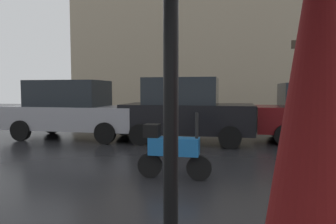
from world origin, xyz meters
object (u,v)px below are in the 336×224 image
object	(u,v)px
parked_car_left	(327,112)
folded_patio_umbrella_far	(318,72)
parked_car_distant	(186,110)
parked_car_right	(73,109)
street_signpost	(316,77)
parked_scooter	(172,149)
pedestrian_with_umbrella	(331,90)

from	to	relation	value
parked_car_left	folded_patio_umbrella_far	bearing A→B (deg)	79.91
parked_car_distant	parked_car_right	bearing A→B (deg)	-165.57
parked_car_left	street_signpost	size ratio (longest dim) A/B	1.41
parked_scooter	parked_car_distant	world-z (taller)	parked_car_distant
parked_car_distant	parked_car_left	bearing A→B (deg)	23.35
parked_car_right	street_signpost	bearing A→B (deg)	159.69
folded_patio_umbrella_far	parked_car_distant	xyz separation A→B (m)	(-1.78, 8.12, -0.70)
parked_scooter	street_signpost	world-z (taller)	street_signpost
parked_car_left	parked_car_distant	world-z (taller)	parked_car_distant
folded_patio_umbrella_far	parked_scooter	world-z (taller)	folded_patio_umbrella_far
parked_scooter	parked_car_right	xyz separation A→B (m)	(-4.25, 4.07, 0.44)
parked_car_left	parked_scooter	bearing A→B (deg)	56.66
parked_car_left	parked_car_right	size ratio (longest dim) A/B	0.99
folded_patio_umbrella_far	parked_car_right	size ratio (longest dim) A/B	0.57
parked_car_right	parked_car_distant	xyz separation A→B (m)	(3.91, 0.06, 0.02)
parked_car_right	street_signpost	size ratio (longest dim) A/B	1.42
parked_scooter	parked_car_distant	distance (m)	4.17
folded_patio_umbrella_far	parked_car_left	world-z (taller)	folded_patio_umbrella_far
folded_patio_umbrella_far	street_signpost	distance (m)	5.81
parked_car_left	street_signpost	world-z (taller)	street_signpost
pedestrian_with_umbrella	street_signpost	size ratio (longest dim) A/B	0.69
parked_car_distant	street_signpost	xyz separation A→B (m)	(3.19, -2.48, 0.91)
pedestrian_with_umbrella	parked_scooter	distance (m)	2.81
parked_scooter	parked_car_distant	size ratio (longest dim) A/B	0.34
street_signpost	parked_scooter	bearing A→B (deg)	-149.96
parked_car_right	street_signpost	xyz separation A→B (m)	(7.10, -2.42, 0.93)
parked_car_right	parked_car_distant	distance (m)	3.91
parked_scooter	pedestrian_with_umbrella	bearing A→B (deg)	-20.59
folded_patio_umbrella_far	parked_car_right	world-z (taller)	folded_patio_umbrella_far
pedestrian_with_umbrella	street_signpost	xyz separation A→B (m)	(0.28, 2.00, 0.27)
parked_scooter	street_signpost	distance (m)	3.56
pedestrian_with_umbrella	parked_car_left	xyz separation A→B (m)	(1.45, 5.24, -0.70)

